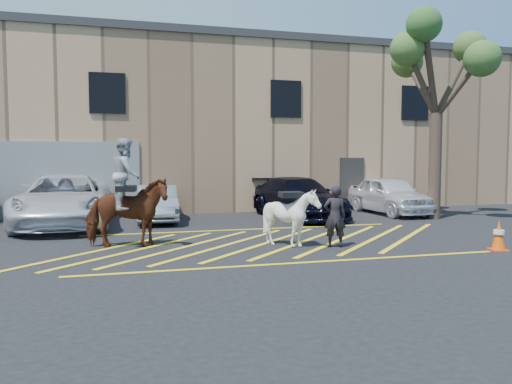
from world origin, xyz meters
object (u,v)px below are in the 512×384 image
object	(u,v)px
car_white_pickup	(64,201)
saddled_white	(291,217)
traffic_cone	(499,235)
handler	(335,216)
tree	(437,59)
car_silver_sedan	(157,203)
mounted_bay	(127,204)
car_white_suv	(390,195)
car_blue_suv	(298,198)

from	to	relation	value
car_white_pickup	saddled_white	world-z (taller)	car_white_pickup
saddled_white	traffic_cone	size ratio (longest dim) A/B	1.99
handler	traffic_cone	distance (m)	3.89
tree	saddled_white	bearing A→B (deg)	-149.92
car_white_pickup	saddled_white	xyz separation A→B (m)	(5.82, -5.40, -0.09)
traffic_cone	car_silver_sedan	bearing A→B (deg)	133.94
saddled_white	traffic_cone	bearing A→B (deg)	-21.45
traffic_cone	mounted_bay	bearing A→B (deg)	162.00
traffic_cone	car_white_pickup	bearing A→B (deg)	145.35
mounted_bay	traffic_cone	distance (m)	9.02
saddled_white	car_white_suv	bearing A→B (deg)	43.33
traffic_cone	handler	bearing A→B (deg)	157.96
traffic_cone	car_blue_suv	bearing A→B (deg)	107.79
car_white_pickup	tree	world-z (taller)	tree
car_silver_sedan	tree	world-z (taller)	tree
mounted_bay	traffic_cone	bearing A→B (deg)	-18.00
handler	saddled_white	bearing A→B (deg)	-6.54
car_blue_suv	car_white_suv	size ratio (longest dim) A/B	1.17
handler	saddled_white	world-z (taller)	handler
mounted_bay	tree	size ratio (longest dim) A/B	0.37
car_blue_suv	tree	size ratio (longest dim) A/B	0.70
car_white_pickup	handler	size ratio (longest dim) A/B	3.90
mounted_bay	tree	world-z (taller)	tree
car_white_suv	car_blue_suv	bearing A→B (deg)	-178.61
mounted_bay	handler	bearing A→B (deg)	-14.94
car_blue_suv	car_white_suv	bearing A→B (deg)	-3.11
mounted_bay	saddled_white	distance (m)	4.07
car_blue_suv	handler	size ratio (longest dim) A/B	3.32
car_blue_suv	tree	world-z (taller)	tree
handler	traffic_cone	bearing A→B (deg)	170.76
traffic_cone	tree	distance (m)	8.19
car_blue_suv	traffic_cone	bearing A→B (deg)	-78.65
saddled_white	tree	distance (m)	9.36
mounted_bay	saddled_white	xyz separation A→B (m)	(3.94, -0.97, -0.35)
car_white_pickup	traffic_cone	size ratio (longest dim) A/B	8.19
car_blue_suv	car_white_suv	distance (m)	3.92
car_silver_sedan	handler	distance (m)	7.37
handler	traffic_cone	size ratio (longest dim) A/B	2.10
car_blue_suv	mounted_bay	xyz separation A→B (m)	(-6.18, -4.61, 0.35)
car_silver_sedan	tree	distance (m)	11.12
handler	tree	size ratio (longest dim) A/B	0.21
car_white_pickup	car_blue_suv	distance (m)	8.06
car_silver_sedan	mounted_bay	distance (m)	5.09
car_silver_sedan	mounted_bay	world-z (taller)	mounted_bay
car_white_suv	mounted_bay	world-z (taller)	mounted_bay
handler	car_white_pickup	bearing A→B (deg)	-27.28
car_blue_suv	traffic_cone	size ratio (longest dim) A/B	6.98
car_silver_sedan	car_blue_suv	size ratio (longest dim) A/B	0.74
car_white_suv	mounted_bay	size ratio (longest dim) A/B	1.62
car_blue_suv	saddled_white	size ratio (longest dim) A/B	3.50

